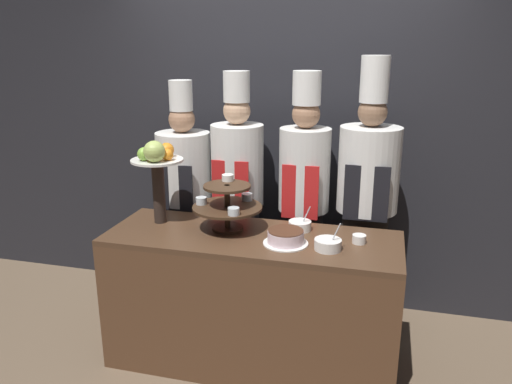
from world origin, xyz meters
The scene contains 12 objects.
wall_back centered at (0.00, 1.29, 1.40)m, with size 10.00×0.06×2.80m.
buffet_counter centered at (0.00, 0.32, 0.44)m, with size 1.80×0.64×0.87m.
tiered_stand centered at (-0.18, 0.39, 1.04)m, with size 0.44×0.44×0.33m.
fruit_pedestal centered at (-0.64, 0.39, 1.26)m, with size 0.33×0.33×0.56m.
cake_round centered at (0.22, 0.25, 0.91)m, with size 0.27×0.27×0.09m.
cup_white centered at (0.64, 0.37, 0.90)m, with size 0.08×0.08×0.05m.
serving_bowl_near centered at (0.47, 0.22, 0.90)m, with size 0.15×0.15×0.16m.
serving_bowl_far centered at (0.27, 0.49, 0.90)m, with size 0.14×0.14×0.16m.
chef_left centered at (-0.68, 0.90, 0.95)m, with size 0.40×0.40×1.75m.
chef_center_left centered at (-0.26, 0.90, 1.01)m, with size 0.37×0.37×1.82m.
chef_center_right centered at (0.22, 0.90, 1.02)m, with size 0.35×0.35×1.83m.
chef_right centered at (0.65, 0.90, 1.03)m, with size 0.41×0.41×1.93m.
Camera 1 is at (0.74, -2.42, 2.00)m, focal length 35.00 mm.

